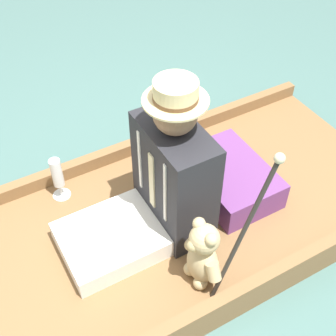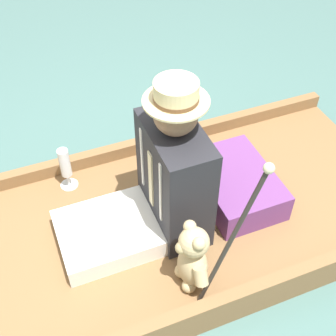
% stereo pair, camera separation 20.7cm
% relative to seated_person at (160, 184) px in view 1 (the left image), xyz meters
% --- Properties ---
extents(ground_plane, '(16.00, 16.00, 0.00)m').
position_rel_seated_person_xyz_m(ground_plane, '(0.01, 0.16, -0.42)').
color(ground_plane, '#476B66').
extents(punt_boat, '(1.18, 3.02, 0.20)m').
position_rel_seated_person_xyz_m(punt_boat, '(0.01, 0.16, -0.36)').
color(punt_boat, brown).
rests_on(punt_boat, ground_plane).
extents(seat_cushion, '(0.54, 0.38, 0.17)m').
position_rel_seated_person_xyz_m(seat_cushion, '(0.04, -0.45, -0.22)').
color(seat_cushion, '#6B3875').
rests_on(seat_cushion, punt_boat).
extents(seated_person, '(0.45, 0.74, 0.86)m').
position_rel_seated_person_xyz_m(seated_person, '(0.00, 0.00, 0.00)').
color(seated_person, white).
rests_on(seated_person, punt_boat).
extents(teddy_bear, '(0.26, 0.16, 0.38)m').
position_rel_seated_person_xyz_m(teddy_bear, '(-0.37, -0.01, -0.13)').
color(teddy_bear, tan).
rests_on(teddy_bear, punt_boat).
extents(wine_glass, '(0.10, 0.10, 0.26)m').
position_rel_seated_person_xyz_m(wine_glass, '(0.45, 0.38, -0.14)').
color(wine_glass, silver).
rests_on(wine_glass, punt_boat).
extents(walking_cane, '(0.04, 0.26, 0.79)m').
position_rel_seated_person_xyz_m(walking_cane, '(-0.48, -0.14, 0.16)').
color(walking_cane, '#2D2823').
rests_on(walking_cane, punt_boat).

